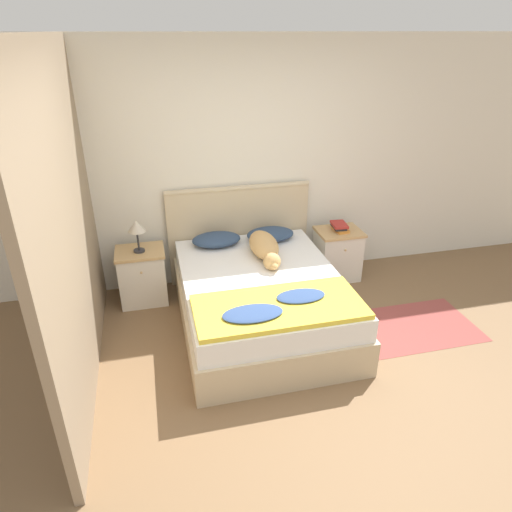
{
  "coord_description": "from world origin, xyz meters",
  "views": [
    {
      "loc": [
        -0.98,
        -2.48,
        2.56
      ],
      "look_at": [
        -0.07,
        1.27,
        0.65
      ],
      "focal_mm": 32.0,
      "sensor_mm": 36.0,
      "label": 1
    }
  ],
  "objects_px": {
    "book_stack": "(340,227)",
    "table_lamp": "(136,228)",
    "bed": "(261,300)",
    "pillow_left": "(216,239)",
    "dog": "(265,247)",
    "nightstand_left": "(143,276)",
    "pillow_right": "(270,234)",
    "nightstand_right": "(337,254)"
  },
  "relations": [
    {
      "from": "nightstand_left",
      "to": "book_stack",
      "type": "xyz_separation_m",
      "value": [
        2.15,
        0.01,
        0.33
      ]
    },
    {
      "from": "nightstand_left",
      "to": "nightstand_right",
      "type": "relative_size",
      "value": 1.0
    },
    {
      "from": "bed",
      "to": "pillow_right",
      "type": "xyz_separation_m",
      "value": [
        0.29,
        0.74,
        0.34
      ]
    },
    {
      "from": "nightstand_right",
      "to": "pillow_left",
      "type": "distance_m",
      "value": 1.4
    },
    {
      "from": "bed",
      "to": "pillow_right",
      "type": "height_order",
      "value": "pillow_right"
    },
    {
      "from": "bed",
      "to": "pillow_left",
      "type": "xyz_separation_m",
      "value": [
        -0.29,
        0.74,
        0.34
      ]
    },
    {
      "from": "bed",
      "to": "book_stack",
      "type": "bearing_deg",
      "value": 34.05
    },
    {
      "from": "bed",
      "to": "nightstand_right",
      "type": "height_order",
      "value": "nightstand_right"
    },
    {
      "from": "nightstand_right",
      "to": "pillow_right",
      "type": "bearing_deg",
      "value": 178.45
    },
    {
      "from": "bed",
      "to": "pillow_left",
      "type": "height_order",
      "value": "pillow_left"
    },
    {
      "from": "dog",
      "to": "table_lamp",
      "type": "height_order",
      "value": "table_lamp"
    },
    {
      "from": "nightstand_left",
      "to": "dog",
      "type": "xyz_separation_m",
      "value": [
        1.21,
        -0.36,
        0.36
      ]
    },
    {
      "from": "table_lamp",
      "to": "pillow_left",
      "type": "bearing_deg",
      "value": 3.03
    },
    {
      "from": "bed",
      "to": "nightstand_left",
      "type": "height_order",
      "value": "nightstand_left"
    },
    {
      "from": "bed",
      "to": "pillow_right",
      "type": "distance_m",
      "value": 0.87
    },
    {
      "from": "dog",
      "to": "book_stack",
      "type": "bearing_deg",
      "value": 21.1
    },
    {
      "from": "bed",
      "to": "book_stack",
      "type": "xyz_separation_m",
      "value": [
        1.08,
        0.73,
        0.35
      ]
    },
    {
      "from": "bed",
      "to": "table_lamp",
      "type": "relative_size",
      "value": 5.79
    },
    {
      "from": "pillow_left",
      "to": "table_lamp",
      "type": "height_order",
      "value": "table_lamp"
    },
    {
      "from": "pillow_right",
      "to": "bed",
      "type": "bearing_deg",
      "value": -111.45
    },
    {
      "from": "nightstand_left",
      "to": "nightstand_right",
      "type": "xyz_separation_m",
      "value": [
        2.15,
        0.0,
        0.0
      ]
    },
    {
      "from": "pillow_right",
      "to": "book_stack",
      "type": "height_order",
      "value": "pillow_right"
    },
    {
      "from": "pillow_left",
      "to": "book_stack",
      "type": "relative_size",
      "value": 2.12
    },
    {
      "from": "pillow_right",
      "to": "book_stack",
      "type": "bearing_deg",
      "value": -1.04
    },
    {
      "from": "nightstand_left",
      "to": "nightstand_right",
      "type": "distance_m",
      "value": 2.15
    },
    {
      "from": "nightstand_left",
      "to": "pillow_right",
      "type": "xyz_separation_m",
      "value": [
        1.37,
        0.02,
        0.32
      ]
    },
    {
      "from": "pillow_right",
      "to": "book_stack",
      "type": "distance_m",
      "value": 0.79
    },
    {
      "from": "nightstand_right",
      "to": "table_lamp",
      "type": "height_order",
      "value": "table_lamp"
    },
    {
      "from": "pillow_right",
      "to": "nightstand_left",
      "type": "bearing_deg",
      "value": -179.11
    },
    {
      "from": "pillow_right",
      "to": "table_lamp",
      "type": "relative_size",
      "value": 1.53
    },
    {
      "from": "bed",
      "to": "table_lamp",
      "type": "xyz_separation_m",
      "value": [
        -1.08,
        0.7,
        0.56
      ]
    },
    {
      "from": "bed",
      "to": "nightstand_left",
      "type": "xyz_separation_m",
      "value": [
        -1.08,
        0.72,
        0.02
      ]
    },
    {
      "from": "book_stack",
      "to": "dog",
      "type": "bearing_deg",
      "value": -158.9
    },
    {
      "from": "book_stack",
      "to": "table_lamp",
      "type": "bearing_deg",
      "value": -179.27
    },
    {
      "from": "pillow_left",
      "to": "dog",
      "type": "height_order",
      "value": "dog"
    },
    {
      "from": "nightstand_left",
      "to": "pillow_left",
      "type": "bearing_deg",
      "value": 1.55
    },
    {
      "from": "bed",
      "to": "nightstand_left",
      "type": "distance_m",
      "value": 1.3
    },
    {
      "from": "book_stack",
      "to": "table_lamp",
      "type": "relative_size",
      "value": 0.72
    },
    {
      "from": "nightstand_left",
      "to": "dog",
      "type": "distance_m",
      "value": 1.31
    },
    {
      "from": "book_stack",
      "to": "bed",
      "type": "bearing_deg",
      "value": -145.95
    },
    {
      "from": "nightstand_left",
      "to": "pillow_right",
      "type": "bearing_deg",
      "value": 0.89
    },
    {
      "from": "nightstand_right",
      "to": "pillow_left",
      "type": "relative_size",
      "value": 1.14
    }
  ]
}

